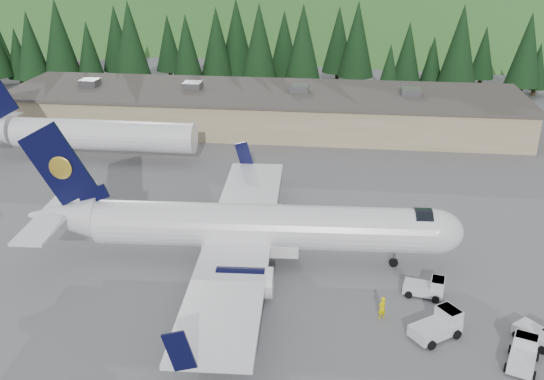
{
  "coord_description": "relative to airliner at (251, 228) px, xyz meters",
  "views": [
    {
      "loc": [
        5.89,
        -43.67,
        25.29
      ],
      "look_at": [
        0.0,
        6.0,
        4.0
      ],
      "focal_mm": 40.0,
      "sensor_mm": 36.0,
      "label": 1
    }
  ],
  "objects": [
    {
      "name": "baggage_tug_c",
      "position": [
        19.09,
        -10.75,
        -2.42
      ],
      "size": [
        2.65,
        3.39,
        1.63
      ],
      "rotation": [
        0.0,
        0.0,
        1.21
      ],
      "color": "silver",
      "rests_on": "ground"
    },
    {
      "name": "ground",
      "position": [
        1.04,
        0.05,
        -3.15
      ],
      "size": [
        600.0,
        600.0,
        0.0
      ],
      "primitive_type": "plane",
      "color": "#5A5A5F"
    },
    {
      "name": "hills",
      "position": [
        54.38,
        207.43,
        -85.95
      ],
      "size": [
        614.0,
        330.0,
        300.0
      ],
      "color": "#214D18",
      "rests_on": "ground"
    },
    {
      "name": "baggage_tug_b",
      "position": [
        20.78,
        -8.59,
        -2.45
      ],
      "size": [
        3.02,
        3.17,
        1.56
      ],
      "rotation": [
        0.0,
        0.0,
        -0.86
      ],
      "color": "silver",
      "rests_on": "ground"
    },
    {
      "name": "tree_line",
      "position": [
        -10.75,
        59.82,
        4.65
      ],
      "size": [
        112.46,
        18.36,
        14.18
      ],
      "color": "black",
      "rests_on": "ground"
    },
    {
      "name": "baggage_tug_a",
      "position": [
        13.97,
        -3.51,
        -2.45
      ],
      "size": [
        3.2,
        2.29,
        1.57
      ],
      "rotation": [
        0.0,
        0.0,
        -0.22
      ],
      "color": "silver",
      "rests_on": "ground"
    },
    {
      "name": "airliner",
      "position": [
        0.0,
        0.0,
        0.0
      ],
      "size": [
        35.64,
        33.41,
        11.83
      ],
      "rotation": [
        0.0,
        0.0,
        0.05
      ],
      "color": "white",
      "rests_on": "ground"
    },
    {
      "name": "ramp_worker",
      "position": [
        10.41,
        -6.87,
        -2.28
      ],
      "size": [
        0.76,
        0.72,
        1.76
      ],
      "primitive_type": "imported",
      "rotation": [
        0.0,
        0.0,
        3.78
      ],
      "color": "#EFDE00",
      "rests_on": "ground"
    },
    {
      "name": "baggage_tug_d",
      "position": [
        14.16,
        -8.4,
        -2.33
      ],
      "size": [
        3.79,
        3.44,
        1.84
      ],
      "rotation": [
        0.0,
        0.0,
        0.64
      ],
      "color": "silver",
      "rests_on": "ground"
    },
    {
      "name": "terminal_building",
      "position": [
        -3.97,
        38.05,
        -0.53
      ],
      "size": [
        71.0,
        17.0,
        6.1
      ],
      "color": "#958A5F",
      "rests_on": "ground"
    },
    {
      "name": "second_airliner",
      "position": [
        -23.88,
        22.05,
        0.17
      ],
      "size": [
        27.5,
        11.0,
        10.05
      ],
      "color": "white",
      "rests_on": "ground"
    }
  ]
}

